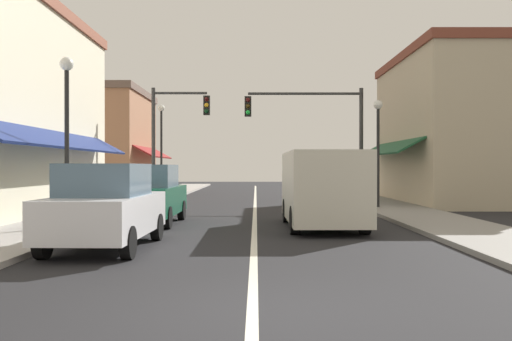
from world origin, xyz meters
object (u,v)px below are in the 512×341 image
(street_lamp_left_near, at_px, (67,113))
(street_lamp_left_far, at_px, (162,136))
(parked_car_second_left, at_px, (149,195))
(parked_car_nearest_left, at_px, (106,207))
(street_lamp_right_mid, at_px, (378,135))
(van_in_lane, at_px, (322,187))
(traffic_signal_mast_arm, at_px, (319,124))
(traffic_signal_left_corner, at_px, (173,127))

(street_lamp_left_near, bearing_deg, street_lamp_left_far, 90.51)
(parked_car_second_left, bearing_deg, parked_car_nearest_left, -88.31)
(street_lamp_left_near, distance_m, street_lamp_right_mid, 12.29)
(street_lamp_left_near, relative_size, street_lamp_right_mid, 1.06)
(parked_car_second_left, xyz_separation_m, street_lamp_right_mid, (8.02, 5.49, 2.08))
(parked_car_nearest_left, relative_size, street_lamp_right_mid, 0.95)
(parked_car_second_left, xyz_separation_m, van_in_lane, (5.05, -0.98, 0.27))
(van_in_lane, bearing_deg, traffic_signal_mast_arm, 83.72)
(traffic_signal_mast_arm, xyz_separation_m, street_lamp_right_mid, (1.99, -3.18, -0.67))
(parked_car_nearest_left, distance_m, street_lamp_left_far, 19.03)
(parked_car_nearest_left, relative_size, parked_car_second_left, 1.00)
(street_lamp_left_far, bearing_deg, van_in_lane, -64.62)
(parked_car_second_left, xyz_separation_m, street_lamp_left_far, (-1.91, 13.70, 2.51))
(van_in_lane, relative_size, traffic_signal_mast_arm, 0.97)
(parked_car_second_left, bearing_deg, street_lamp_left_near, -131.92)
(street_lamp_left_near, bearing_deg, traffic_signal_mast_arm, 53.61)
(traffic_signal_left_corner, bearing_deg, street_lamp_left_far, 106.68)
(parked_car_second_left, height_order, traffic_signal_left_corner, traffic_signal_left_corner)
(parked_car_second_left, xyz_separation_m, street_lamp_left_near, (-1.77, -1.93, 2.23))
(parked_car_second_left, distance_m, street_lamp_right_mid, 9.94)
(street_lamp_right_mid, bearing_deg, street_lamp_left_near, -142.89)
(van_in_lane, distance_m, street_lamp_left_near, 7.16)
(van_in_lane, bearing_deg, parked_car_nearest_left, -141.07)
(traffic_signal_mast_arm, bearing_deg, street_lamp_left_far, 147.64)
(parked_car_second_left, relative_size, van_in_lane, 0.79)
(van_in_lane, bearing_deg, street_lamp_left_far, 114.90)
(parked_car_nearest_left, distance_m, street_lamp_right_mid, 13.36)
(parked_car_nearest_left, bearing_deg, traffic_signal_mast_arm, 67.75)
(street_lamp_left_far, bearing_deg, parked_car_nearest_left, -83.92)
(traffic_signal_mast_arm, distance_m, traffic_signal_left_corner, 6.86)
(van_in_lane, bearing_deg, traffic_signal_left_corner, 117.80)
(traffic_signal_mast_arm, xyz_separation_m, street_lamp_left_near, (-7.81, -10.59, -0.52))
(traffic_signal_mast_arm, relative_size, traffic_signal_left_corner, 0.99)
(parked_car_second_left, distance_m, van_in_lane, 5.15)
(traffic_signal_mast_arm, xyz_separation_m, traffic_signal_left_corner, (-6.77, 1.12, -0.07))
(street_lamp_left_far, bearing_deg, street_lamp_left_near, -89.49)
(traffic_signal_left_corner, height_order, street_lamp_left_far, traffic_signal_left_corner)
(parked_car_second_left, height_order, traffic_signal_mast_arm, traffic_signal_mast_arm)
(parked_car_nearest_left, xyz_separation_m, street_lamp_left_far, (-2.00, 18.76, 2.51))
(street_lamp_right_mid, bearing_deg, parked_car_second_left, -145.63)
(parked_car_second_left, distance_m, street_lamp_left_near, 3.44)
(van_in_lane, bearing_deg, street_lamp_right_mid, 64.84)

